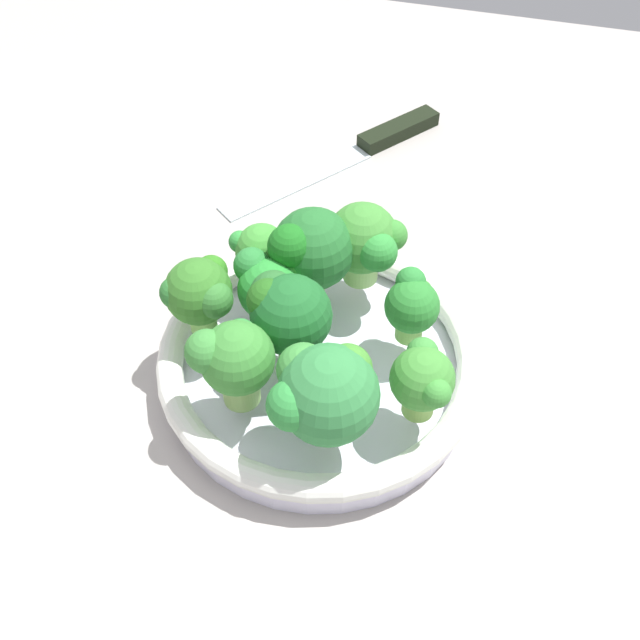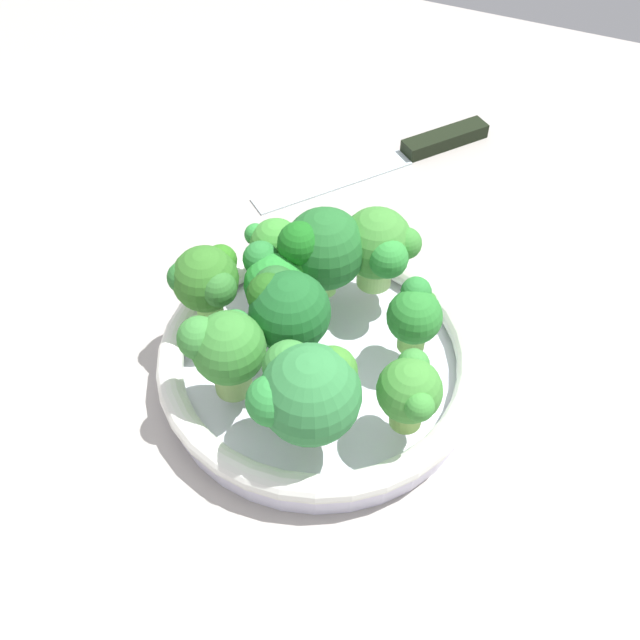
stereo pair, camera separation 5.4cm
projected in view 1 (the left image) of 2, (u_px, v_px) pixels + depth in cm
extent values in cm
cube|color=#A7A19B|center=(275.00, 390.00, 59.21)|extent=(130.00, 130.00, 2.50)
cylinder|color=white|center=(320.00, 370.00, 57.95)|extent=(23.54, 23.54, 1.63)
torus|color=white|center=(320.00, 355.00, 56.60)|extent=(24.52, 24.52, 1.99)
cylinder|color=#93D165|center=(271.00, 313.00, 56.81)|extent=(2.49, 2.49, 1.98)
sphere|color=#298D32|center=(269.00, 290.00, 54.93)|extent=(4.68, 4.68, 4.68)
sphere|color=#2D892A|center=(286.00, 267.00, 55.35)|extent=(2.55, 2.55, 2.55)
sphere|color=#297D34|center=(252.00, 266.00, 54.94)|extent=(2.72, 2.72, 2.72)
sphere|color=#338229|center=(289.00, 294.00, 53.76)|extent=(1.93, 1.93, 1.93)
cylinder|color=#9DCF6F|center=(361.00, 266.00, 59.87)|extent=(2.80, 2.80, 2.40)
sphere|color=#3F8935|center=(362.00, 238.00, 57.62)|extent=(5.58, 5.58, 5.58)
sphere|color=#398732|center=(392.00, 235.00, 57.12)|extent=(2.46, 2.46, 2.46)
sphere|color=#308D37|center=(377.00, 252.00, 55.99)|extent=(3.05, 3.05, 3.05)
cylinder|color=#78B950|center=(291.00, 348.00, 54.14)|extent=(2.11, 2.11, 2.54)
sphere|color=#1C6028|center=(290.00, 319.00, 51.79)|extent=(5.81, 5.81, 5.81)
sphere|color=#28662B|center=(271.00, 294.00, 52.64)|extent=(3.41, 3.41, 3.41)
sphere|color=#24611B|center=(268.00, 300.00, 51.45)|extent=(3.06, 3.06, 3.06)
cylinder|color=#97CF6B|center=(328.00, 424.00, 49.89)|extent=(2.16, 2.16, 2.33)
sphere|color=#328240|center=(328.00, 395.00, 47.42)|extent=(6.63, 6.63, 6.63)
sphere|color=#3C8D3B|center=(303.00, 370.00, 48.00)|extent=(3.54, 3.54, 3.54)
sphere|color=#2F8E3C|center=(292.00, 405.00, 46.39)|extent=(3.32, 3.32, 3.32)
sphere|color=#418B30|center=(347.00, 369.00, 47.67)|extent=(3.27, 3.27, 3.27)
cylinder|color=#83B650|center=(419.00, 401.00, 51.29)|extent=(2.22, 2.22, 2.11)
sphere|color=#418D36|center=(422.00, 379.00, 49.44)|extent=(4.38, 4.38, 4.38)
sphere|color=#3D8E39|center=(422.00, 353.00, 49.97)|extent=(2.20, 2.20, 2.20)
sphere|color=#3E9138|center=(436.00, 393.00, 47.81)|extent=(1.99, 1.99, 1.99)
cylinder|color=#91D266|center=(313.00, 279.00, 58.87)|extent=(1.84, 1.84, 2.40)
sphere|color=#23682B|center=(313.00, 249.00, 56.44)|extent=(6.33, 6.33, 6.33)
sphere|color=#196A1B|center=(294.00, 247.00, 54.40)|extent=(3.33, 3.33, 3.33)
sphere|color=#1C5722|center=(292.00, 248.00, 55.21)|extent=(2.85, 2.85, 2.85)
cylinder|color=#7AB94E|center=(409.00, 327.00, 55.88)|extent=(2.05, 2.05, 1.94)
sphere|color=#2B7E2E|center=(412.00, 306.00, 54.17)|extent=(4.04, 4.04, 4.04)
sphere|color=#397F30|center=(421.00, 291.00, 54.49)|extent=(1.65, 1.65, 1.65)
sphere|color=#2B8134|center=(411.00, 282.00, 54.27)|extent=(2.25, 2.25, 2.25)
cylinder|color=#91D863|center=(203.00, 318.00, 56.19)|extent=(2.04, 2.04, 2.39)
sphere|color=#347627|center=(198.00, 292.00, 54.10)|extent=(4.97, 4.97, 4.97)
sphere|color=#33752F|center=(217.00, 295.00, 53.33)|extent=(2.71, 2.71, 2.71)
sphere|color=#30791F|center=(211.00, 271.00, 54.74)|extent=(2.42, 2.42, 2.42)
sphere|color=#2B722D|center=(174.00, 296.00, 53.37)|extent=(2.40, 2.40, 2.40)
cylinder|color=#80BC5C|center=(264.00, 272.00, 59.63)|extent=(1.86, 1.86, 2.09)
sphere|color=green|center=(262.00, 250.00, 57.84)|extent=(4.17, 4.17, 4.17)
sphere|color=#308D38|center=(240.00, 242.00, 57.79)|extent=(1.75, 1.75, 1.75)
sphere|color=green|center=(283.00, 245.00, 57.58)|extent=(1.72, 1.72, 1.72)
sphere|color=green|center=(271.00, 254.00, 56.79)|extent=(1.73, 1.73, 1.73)
cylinder|color=#87B25D|center=(241.00, 386.00, 51.76)|extent=(2.63, 2.63, 2.74)
sphere|color=#3A8534|center=(237.00, 358.00, 49.50)|extent=(5.09, 5.09, 5.09)
sphere|color=#328939|center=(241.00, 335.00, 49.93)|extent=(2.28, 2.28, 2.28)
sphere|color=#3B8939|center=(207.00, 351.00, 48.69)|extent=(2.98, 2.98, 2.98)
cube|color=silver|center=(296.00, 181.00, 74.56)|extent=(12.49, 15.02, 0.40)
cube|color=black|center=(399.00, 130.00, 79.45)|extent=(7.63, 8.93, 1.50)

